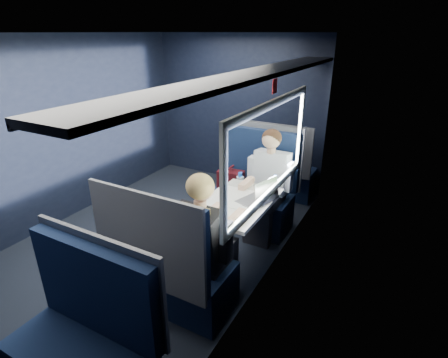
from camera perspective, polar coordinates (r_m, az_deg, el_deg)
The scene contains 13 objects.
ground at distance 4.39m, azimuth -10.53°, elevation -9.34°, with size 2.80×4.20×0.01m, color black.
room_shell at distance 3.80m, azimuth -11.86°, elevation 9.82°, with size 3.00×4.40×2.40m.
table at distance 3.55m, azimuth 1.88°, elevation -4.66°, with size 0.62×1.00×0.74m.
seat_bay_near at distance 4.44m, azimuth 4.67°, elevation -2.28°, with size 1.04×0.62×1.26m.
seat_bay_far at distance 3.14m, azimuth -8.72°, elevation -14.43°, with size 1.04×0.62×1.26m.
seat_row_front at distance 5.24m, azimuth 8.94°, elevation 1.39°, with size 1.04×0.51×1.16m.
seat_row_back at distance 2.68m, azimuth -21.70°, elevation -24.35°, with size 1.04×0.51×1.16m.
man at distance 4.09m, azimuth 7.16°, elevation -0.16°, with size 0.53×0.56×1.32m.
woman at distance 2.96m, azimuth -3.18°, elevation -9.42°, with size 0.53×0.56×1.32m.
papers at distance 3.50m, azimuth 0.60°, elevation -3.67°, with size 0.48×0.69×0.01m, color white.
laptop at distance 3.47m, azimuth 5.97°, elevation -2.82°, with size 0.34×0.39×0.25m.
bottle_small at distance 3.62m, azimuth 8.23°, elevation -1.30°, with size 0.07×0.07×0.22m.
cup at distance 3.71m, azimuth 7.83°, elevation -1.48°, with size 0.08×0.08×0.10m, color white.
Camera 1 is at (2.43, -2.82, 2.31)m, focal length 28.00 mm.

